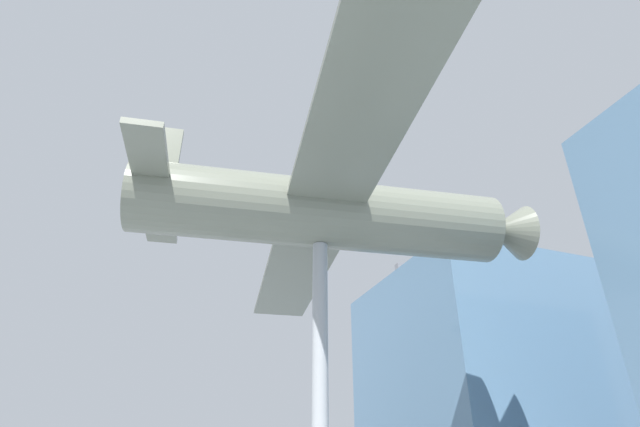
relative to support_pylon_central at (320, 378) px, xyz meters
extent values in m
cube|color=slate|center=(-8.51, 14.41, 1.63)|extent=(10.39, 14.79, 10.99)
cube|color=slate|center=(-8.51, 14.41, 7.42)|extent=(0.36, 14.05, 0.60)
cylinder|color=#999EA3|center=(0.00, 0.00, 0.00)|extent=(0.44, 0.44, 7.74)
cylinder|color=slate|center=(0.00, 0.00, 4.95)|extent=(3.87, 11.55, 2.16)
cube|color=slate|center=(0.00, 0.00, 4.95)|extent=(20.78, 5.51, 0.18)
cube|color=slate|center=(-0.77, -4.94, 5.11)|extent=(6.69, 2.00, 0.18)
cube|color=slate|center=(-0.77, -4.94, 6.32)|extent=(0.35, 1.11, 2.31)
cone|color=slate|center=(0.97, 6.25, 4.95)|extent=(2.01, 1.55, 1.84)
sphere|color=black|center=(1.09, 7.06, 4.95)|extent=(0.44, 0.44, 0.44)
camera|label=1|loc=(12.75, -4.70, -2.51)|focal=28.00mm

